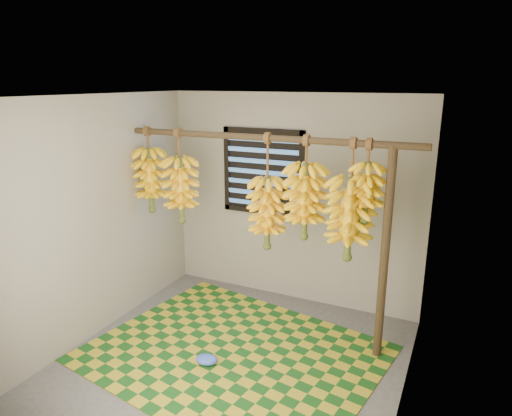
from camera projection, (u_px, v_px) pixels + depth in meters
The scene contains 16 objects.
floor at pixel (231, 363), 4.23m from camera, with size 3.00×3.00×0.01m, color #4D4D4D.
ceiling at pixel (226, 96), 3.57m from camera, with size 3.00×3.00×0.01m, color silver.
wall_back at pixel (292, 200), 5.21m from camera, with size 3.00×0.01×2.40m, color gray.
wall_left at pixel (95, 219), 4.52m from camera, with size 0.01×3.00×2.40m, color gray.
wall_right at pixel (412, 271), 3.28m from camera, with size 0.01×3.00×2.40m, color gray.
window at pixel (263, 172), 5.25m from camera, with size 1.00×0.04×1.00m.
hanging_pole at pixel (263, 138), 4.29m from camera, with size 0.06×0.06×3.00m, color #48371F.
support_post at pixel (384, 257), 4.07m from camera, with size 0.08×0.08×2.00m, color #48371F.
woven_mat at pixel (233, 353), 4.36m from camera, with size 2.60×2.08×0.01m, color #174E18.
plastic_bag at pixel (207, 360), 4.18m from camera, with size 0.21×0.15×0.08m, color blue.
banana_bunch_a at pixel (151, 180), 4.99m from camera, with size 0.34×0.34×0.94m.
banana_bunch_b at pixel (181, 190), 4.85m from camera, with size 0.37×0.37×1.01m.
banana_bunch_c at pixel (267, 213), 4.47m from camera, with size 0.37×0.37×1.15m.
banana_bunch_d at pixel (305, 202), 4.27m from camera, with size 0.38×0.38×0.99m.
banana_bunch_e at pixel (349, 219), 4.13m from camera, with size 0.43×0.43×1.13m.
banana_bunch_f at pixel (366, 193), 4.00m from camera, with size 0.30×0.30×0.75m.
Camera 1 is at (1.78, -3.23, 2.53)m, focal length 32.00 mm.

